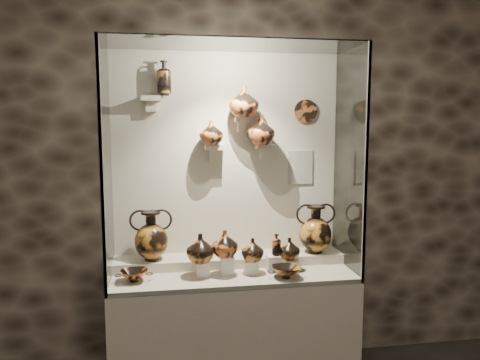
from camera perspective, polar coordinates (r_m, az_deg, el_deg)
name	(u,v)px	position (r m, az deg, el deg)	size (l,w,h in m)	color
wall_back	(227,160)	(3.53, -1.62, 2.48)	(5.00, 0.02, 3.20)	black
plinth	(233,329)	(3.53, -0.82, -17.75)	(1.70, 0.60, 0.80)	beige
front_tier	(233,274)	(3.38, -0.83, -11.35)	(1.68, 0.58, 0.03)	#BDAD93
rear_tier	(230,262)	(3.53, -1.26, -9.93)	(1.70, 0.25, 0.10)	#BDAD93
back_panel	(227,160)	(3.53, -1.61, 2.48)	(1.70, 0.03, 1.60)	beige
glass_front	(240,168)	(2.93, 0.01, 1.51)	(1.70, 0.01, 1.60)	white
glass_left	(106,165)	(3.20, -16.00, 1.73)	(0.01, 0.60, 1.60)	white
glass_right	(350,162)	(3.45, 13.21, 2.18)	(0.01, 0.60, 1.60)	white
glass_top	(233,45)	(3.24, -0.88, 16.17)	(1.70, 0.60, 0.01)	white
frame_post_left	(102,170)	(2.92, -16.53, 1.20)	(0.02, 0.02, 1.60)	gray
frame_post_right	(366,166)	(3.18, 15.11, 1.71)	(0.02, 0.02, 1.60)	gray
pedestal_a	(203,269)	(3.29, -4.56, -10.72)	(0.09, 0.09, 0.10)	white
pedestal_b	(227,265)	(3.30, -1.57, -10.35)	(0.09, 0.09, 0.13)	white
pedestal_c	(251,267)	(3.33, 1.38, -10.54)	(0.09, 0.09, 0.09)	white
pedestal_d	(273,264)	(3.36, 4.10, -10.13)	(0.09, 0.09, 0.12)	white
pedestal_e	(293,265)	(3.40, 6.43, -10.31)	(0.09, 0.09, 0.08)	white
bracket_ul	(151,98)	(3.41, -10.79, 9.76)	(0.14, 0.12, 0.04)	beige
bracket_ca	(215,147)	(3.43, -3.10, 4.01)	(0.14, 0.12, 0.04)	beige
bracket_cb	(242,120)	(3.46, 0.20, 7.36)	(0.10, 0.12, 0.04)	beige
bracket_cc	(265,147)	(3.50, 3.11, 4.07)	(0.14, 0.12, 0.04)	beige
amphora_left	(151,236)	(3.41, -10.78, -6.68)	(0.29, 0.29, 0.36)	#A4611F
amphora_right	(315,229)	(3.59, 9.18, -5.91)	(0.29, 0.29, 0.36)	#A4611F
jug_a	(200,248)	(3.23, -4.85, -8.27)	(0.19, 0.19, 0.20)	#A4611F
jug_b	(225,244)	(3.24, -1.86, -7.75)	(0.18, 0.18, 0.19)	#BC5321
jug_c	(253,250)	(3.28, 1.54, -8.51)	(0.16, 0.16, 0.16)	#A4611F
jug_e	(289,249)	(3.37, 6.02, -8.32)	(0.15, 0.15, 0.16)	#A4611F
lekythos_small	(276,243)	(3.32, 4.45, -7.71)	(0.08, 0.08, 0.17)	#BC5321
kylix_left	(134,275)	(3.24, -12.80, -11.18)	(0.24, 0.20, 0.09)	#BC5321
kylix_right	(286,271)	(3.25, 5.63, -10.97)	(0.24, 0.21, 0.10)	#A4611F
lekythos_tall	(164,76)	(3.41, -9.25, 12.40)	(0.11, 0.11, 0.27)	#A4611F
ovoid_vase_a	(211,133)	(3.39, -3.53, 5.78)	(0.17, 0.17, 0.18)	#BC5321
ovoid_vase_b	(244,102)	(3.40, 0.47, 9.54)	(0.21, 0.21, 0.22)	#BC5321
ovoid_vase_c	(261,130)	(3.43, 2.56, 6.09)	(0.20, 0.20, 0.21)	#BC5321
wall_plate	(306,111)	(3.62, 8.01, 8.30)	(0.18, 0.18, 0.02)	#B05322
info_placard	(300,167)	(3.63, 7.35, 1.53)	(0.19, 0.01, 0.26)	beige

